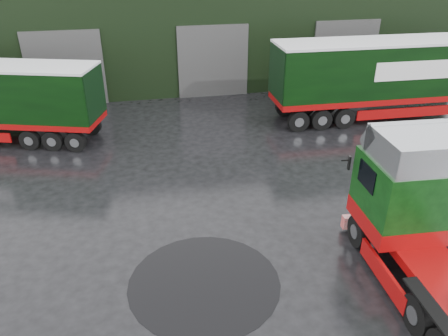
# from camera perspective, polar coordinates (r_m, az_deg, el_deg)

# --- Properties ---
(ground) EXTENTS (100.00, 100.00, 0.00)m
(ground) POSITION_cam_1_polar(r_m,az_deg,el_deg) (13.32, 1.17, -9.84)
(ground) COLOR black
(warehouse) EXTENTS (32.40, 12.40, 6.30)m
(warehouse) POSITION_cam_1_polar(r_m,az_deg,el_deg) (31.01, -3.60, 18.42)
(warehouse) COLOR black
(warehouse) RESTS_ON ground
(hero_tractor) EXTENTS (2.96, 6.30, 3.82)m
(hero_tractor) POSITION_cam_1_polar(r_m,az_deg,el_deg) (11.81, 26.84, -7.41)
(hero_tractor) COLOR black
(hero_tractor) RESTS_ON ground
(lorry_right) EXTENTS (15.03, 2.95, 3.93)m
(lorry_right) POSITION_cam_1_polar(r_m,az_deg,el_deg) (23.52, 20.64, 10.78)
(lorry_right) COLOR silver
(lorry_right) RESTS_ON ground
(puddle_0) EXTENTS (4.06, 4.06, 0.01)m
(puddle_0) POSITION_cam_1_polar(r_m,az_deg,el_deg) (12.03, -2.59, -14.76)
(puddle_0) COLOR black
(puddle_0) RESTS_ON ground
(puddle_1) EXTENTS (2.47, 2.47, 0.01)m
(puddle_1) POSITION_cam_1_polar(r_m,az_deg,el_deg) (18.14, 20.99, -0.87)
(puddle_1) COLOR black
(puddle_1) RESTS_ON ground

